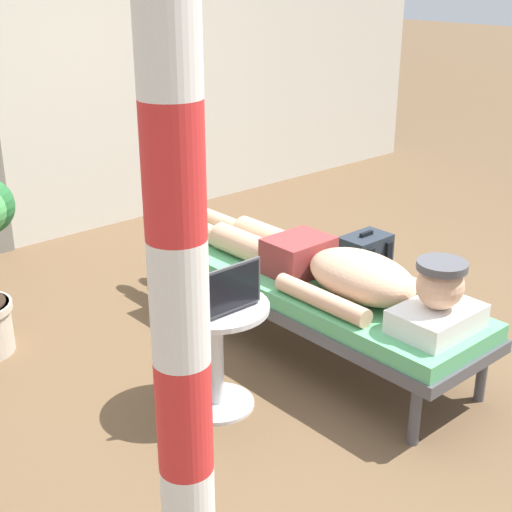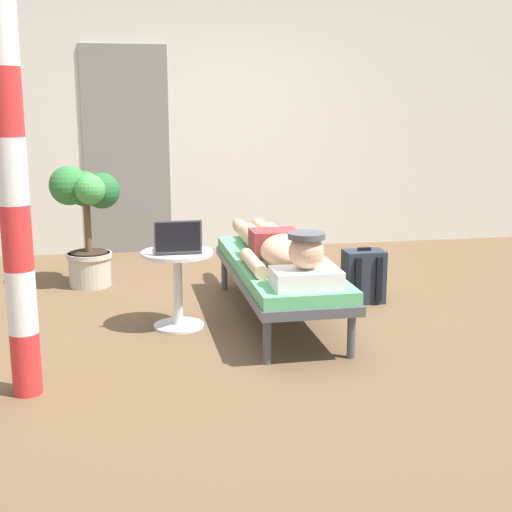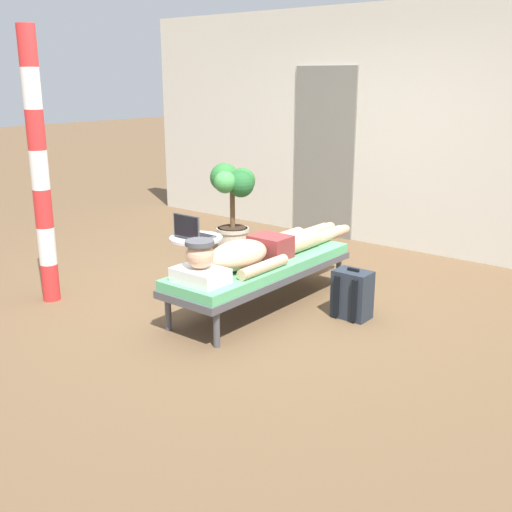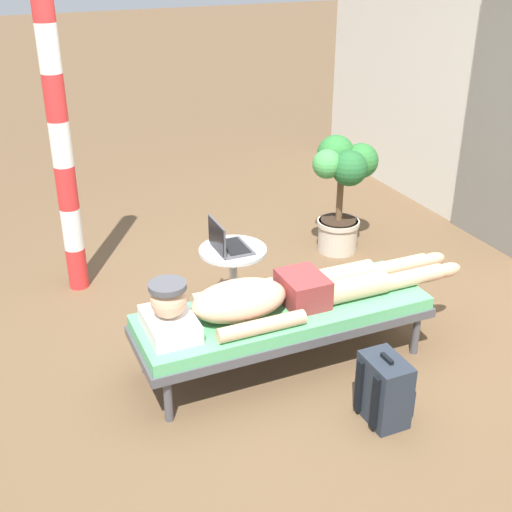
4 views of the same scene
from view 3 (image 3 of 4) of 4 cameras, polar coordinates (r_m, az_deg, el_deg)
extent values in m
plane|color=brown|center=(5.53, -0.88, -4.00)|extent=(40.00, 40.00, 0.00)
cube|color=beige|center=(7.23, 13.57, 11.33)|extent=(7.60, 0.20, 2.70)
cube|color=slate|center=(7.64, 6.32, 9.43)|extent=(0.84, 0.03, 2.04)
cylinder|color=#4C4C51|center=(6.10, 3.53, -0.72)|extent=(0.05, 0.05, 0.28)
cylinder|color=#4C4C51|center=(5.83, 7.63, -1.63)|extent=(0.05, 0.05, 0.28)
cylinder|color=#4C4C51|center=(4.88, -8.12, -5.24)|extent=(0.05, 0.05, 0.28)
cylinder|color=#4C4C51|center=(4.55, -3.66, -6.77)|extent=(0.05, 0.05, 0.28)
cube|color=#4C4C51|center=(5.25, 0.48, -1.56)|extent=(0.61, 1.90, 0.06)
cube|color=#59B272|center=(5.23, 0.48, -0.83)|extent=(0.59, 1.86, 0.08)
cube|color=white|center=(4.67, -5.16, -1.79)|extent=(0.40, 0.28, 0.11)
sphere|color=#D8A884|center=(4.62, -5.21, 0.10)|extent=(0.21, 0.21, 0.21)
cylinder|color=#4C4C51|center=(4.60, -5.24, 1.23)|extent=(0.22, 0.22, 0.03)
ellipsoid|color=#D8A884|center=(4.96, -1.66, 0.09)|extent=(0.35, 0.60, 0.23)
cylinder|color=#D8A884|center=(5.16, -3.16, -0.11)|extent=(0.09, 0.55, 0.09)
cylinder|color=#D8A884|center=(4.89, 0.69, -1.02)|extent=(0.09, 0.55, 0.09)
cube|color=maroon|center=(5.29, 1.36, 0.89)|extent=(0.33, 0.26, 0.19)
cylinder|color=#D8A884|center=(5.61, 2.78, 1.56)|extent=(0.15, 0.42, 0.15)
cylinder|color=#D8A884|center=(5.96, 5.22, 2.18)|extent=(0.11, 0.44, 0.11)
ellipsoid|color=#D8A884|center=(6.19, 6.71, 2.64)|extent=(0.09, 0.20, 0.10)
cylinder|color=#D8A884|center=(5.51, 4.21, 1.27)|extent=(0.15, 0.42, 0.15)
cylinder|color=#D8A884|center=(5.87, 6.60, 1.93)|extent=(0.11, 0.44, 0.11)
ellipsoid|color=#D8A884|center=(6.11, 8.06, 2.40)|extent=(0.09, 0.20, 0.10)
cylinder|color=silver|center=(5.74, -5.43, -3.21)|extent=(0.34, 0.34, 0.02)
cylinder|color=silver|center=(5.67, -5.49, -0.84)|extent=(0.06, 0.06, 0.48)
cylinder|color=silver|center=(5.60, -5.56, 1.63)|extent=(0.48, 0.48, 0.02)
cube|color=#4C4C51|center=(5.59, -5.57, 1.84)|extent=(0.31, 0.22, 0.02)
cube|color=black|center=(5.60, -5.50, 1.96)|extent=(0.27, 0.15, 0.00)
cube|color=#4C4C51|center=(5.49, -6.44, 2.74)|extent=(0.31, 0.01, 0.21)
cube|color=black|center=(5.48, -6.50, 2.73)|extent=(0.29, 0.00, 0.19)
cube|color=#262D38|center=(5.12, 8.88, -3.52)|extent=(0.30, 0.20, 0.40)
cube|color=#262D38|center=(5.25, 9.51, -3.88)|extent=(0.22, 0.04, 0.18)
cube|color=black|center=(5.07, 7.43, -3.67)|extent=(0.04, 0.02, 0.34)
cube|color=black|center=(4.99, 9.05, -4.06)|extent=(0.04, 0.02, 0.34)
cube|color=black|center=(5.06, 8.98, -1.26)|extent=(0.10, 0.02, 0.02)
cylinder|color=#BFB29E|center=(6.98, -2.16, 1.50)|extent=(0.34, 0.34, 0.28)
cylinder|color=#BFB29E|center=(6.95, -2.17, 2.46)|extent=(0.37, 0.37, 0.04)
cylinder|color=#332319|center=(6.94, -2.17, 2.66)|extent=(0.31, 0.31, 0.01)
cylinder|color=brown|center=(6.90, -2.19, 4.40)|extent=(0.06, 0.06, 0.44)
sphere|color=#23602D|center=(6.76, -1.41, 6.67)|extent=(0.29, 0.29, 0.29)
sphere|color=#2D7233|center=(7.00, -1.27, 6.96)|extent=(0.30, 0.30, 0.30)
sphere|color=#2D7233|center=(6.93, -2.96, 7.27)|extent=(0.32, 0.32, 0.32)
sphere|color=#429347|center=(6.69, -2.88, 6.82)|extent=(0.24, 0.24, 0.24)
cylinder|color=red|center=(5.77, -18.46, -2.28)|extent=(0.15, 0.15, 0.33)
cylinder|color=white|center=(5.67, -18.76, 0.90)|extent=(0.15, 0.15, 0.33)
cylinder|color=red|center=(5.60, -19.06, 4.17)|extent=(0.15, 0.15, 0.33)
cylinder|color=white|center=(5.55, -19.38, 7.52)|extent=(0.15, 0.15, 0.33)
cylinder|color=red|center=(5.51, -19.70, 10.92)|extent=(0.15, 0.15, 0.33)
cylinder|color=white|center=(5.49, -20.04, 14.35)|extent=(0.15, 0.15, 0.33)
cylinder|color=red|center=(5.50, -20.39, 17.80)|extent=(0.15, 0.15, 0.33)
camera|label=1|loc=(5.81, -36.83, 13.37)|focal=51.21mm
camera|label=2|loc=(4.23, -60.33, 2.24)|focal=49.16mm
camera|label=4|loc=(2.40, 47.62, 27.36)|focal=47.27mm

